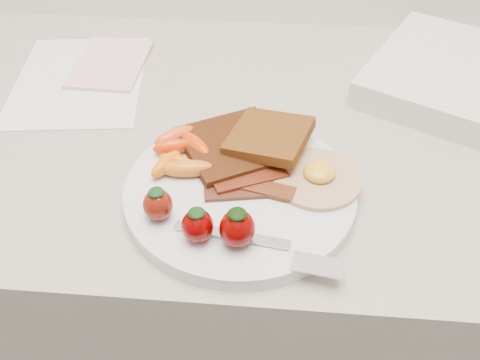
{
  "coord_description": "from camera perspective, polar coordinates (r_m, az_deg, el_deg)",
  "views": [
    {
      "loc": [
        0.02,
        1.1,
        1.34
      ],
      "look_at": [
        -0.02,
        1.55,
        0.93
      ],
      "focal_mm": 40.0,
      "sensor_mm": 36.0,
      "label": 1
    }
  ],
  "objects": [
    {
      "name": "counter",
      "position": [
        1.08,
        1.69,
        -13.47
      ],
      "size": [
        2.0,
        0.6,
        0.9
      ],
      "primitive_type": "cube",
      "color": "gray",
      "rests_on": "ground"
    },
    {
      "name": "fork",
      "position": [
        0.55,
        3.2,
        -7.26
      ],
      "size": [
        0.18,
        0.06,
        0.0
      ],
      "color": "silver",
      "rests_on": "plate"
    },
    {
      "name": "plate",
      "position": [
        0.63,
        -0.0,
        -1.28
      ],
      "size": [
        0.27,
        0.27,
        0.02
      ],
      "primitive_type": "cylinder",
      "color": "silver",
      "rests_on": "counter"
    },
    {
      "name": "toast_upper",
      "position": [
        0.66,
        3.13,
        4.66
      ],
      "size": [
        0.12,
        0.12,
        0.02
      ],
      "primitive_type": "cube",
      "rotation": [
        0.0,
        -0.1,
        -0.31
      ],
      "color": "#4C2807",
      "rests_on": "toast_lower"
    },
    {
      "name": "bacon_strips",
      "position": [
        0.61,
        1.11,
        -0.63
      ],
      "size": [
        0.11,
        0.06,
        0.01
      ],
      "color": "#36180C",
      "rests_on": "plate"
    },
    {
      "name": "baby_carrots",
      "position": [
        0.65,
        -6.42,
        2.81
      ],
      "size": [
        0.09,
        0.11,
        0.02
      ],
      "color": "#E33804",
      "rests_on": "plate"
    },
    {
      "name": "strawberries",
      "position": [
        0.56,
        -4.02,
        -4.31
      ],
      "size": [
        0.12,
        0.06,
        0.05
      ],
      "color": "#671408",
      "rests_on": "plate"
    },
    {
      "name": "toast_lower",
      "position": [
        0.66,
        -0.74,
        3.65
      ],
      "size": [
        0.15,
        0.15,
        0.01
      ],
      "primitive_type": "cube",
      "rotation": [
        0.0,
        0.0,
        0.5
      ],
      "color": "black",
      "rests_on": "plate"
    },
    {
      "name": "notepad",
      "position": [
        0.89,
        -13.64,
        11.98
      ],
      "size": [
        0.11,
        0.16,
        0.01
      ],
      "primitive_type": "cube",
      "rotation": [
        0.0,
        0.0,
        -0.03
      ],
      "color": "beige",
      "rests_on": "paper_sheet"
    },
    {
      "name": "fried_egg",
      "position": [
        0.63,
        8.29,
        0.38
      ],
      "size": [
        0.12,
        0.12,
        0.02
      ],
      "color": "beige",
      "rests_on": "plate"
    },
    {
      "name": "paper_sheet",
      "position": [
        0.87,
        -16.73,
        10.22
      ],
      "size": [
        0.22,
        0.28,
        0.0
      ],
      "primitive_type": "cube",
      "rotation": [
        0.0,
        0.0,
        0.12
      ],
      "color": "white",
      "rests_on": "counter"
    }
  ]
}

